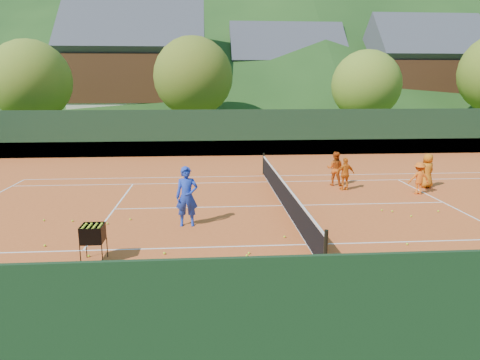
{
  "coord_description": "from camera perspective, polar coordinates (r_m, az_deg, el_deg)",
  "views": [
    {
      "loc": [
        -2.83,
        -15.69,
        4.58
      ],
      "look_at": [
        -1.67,
        0.0,
        1.06
      ],
      "focal_mm": 32.0,
      "sensor_mm": 36.0,
      "label": 1
    }
  ],
  "objects": [
    {
      "name": "ground",
      "position": [
        16.59,
        5.78,
        -3.48
      ],
      "size": [
        400.0,
        400.0,
        0.0
      ],
      "primitive_type": "plane",
      "color": "#2C4B17",
      "rests_on": "ground"
    },
    {
      "name": "clay_court",
      "position": [
        16.58,
        5.79,
        -3.45
      ],
      "size": [
        40.0,
        24.0,
        0.02
      ],
      "primitive_type": "cube",
      "color": "#C55220",
      "rests_on": "ground"
    },
    {
      "name": "coach",
      "position": [
        14.05,
        -7.1,
        -2.2
      ],
      "size": [
        0.72,
        0.48,
        1.98
      ],
      "primitive_type": "imported",
      "rotation": [
        0.0,
        0.0,
        0.0
      ],
      "color": "#1C38B9",
      "rests_on": "clay_court"
    },
    {
      "name": "student_a",
      "position": [
        20.13,
        12.56,
        1.5
      ],
      "size": [
        0.94,
        0.85,
        1.57
      ],
      "primitive_type": "imported",
      "rotation": [
        0.0,
        0.0,
        2.72
      ],
      "color": "#CF5212",
      "rests_on": "clay_court"
    },
    {
      "name": "student_b",
      "position": [
        19.32,
        13.86,
        0.78
      ],
      "size": [
        0.89,
        0.46,
        1.44
      ],
      "primitive_type": "imported",
      "rotation": [
        0.0,
        0.0,
        3.28
      ],
      "color": "orange",
      "rests_on": "clay_court"
    },
    {
      "name": "student_c",
      "position": [
        20.97,
        23.69,
        1.14
      ],
      "size": [
        0.89,
        0.74,
        1.55
      ],
      "primitive_type": "imported",
      "rotation": [
        0.0,
        0.0,
        3.53
      ],
      "color": "#CB6912",
      "rests_on": "clay_court"
    },
    {
      "name": "student_d",
      "position": [
        19.61,
        22.75,
        0.24
      ],
      "size": [
        0.9,
        0.54,
        1.38
      ],
      "primitive_type": "imported",
      "rotation": [
        0.0,
        0.0,
        3.11
      ],
      "color": "orange",
      "rests_on": "clay_court"
    },
    {
      "name": "tennis_ball_0",
      "position": [
        16.63,
        19.64,
        -3.94
      ],
      "size": [
        0.07,
        0.07,
        0.07
      ],
      "primitive_type": "sphere",
      "color": "#BDE626",
      "rests_on": "clay_court"
    },
    {
      "name": "tennis_ball_1",
      "position": [
        16.11,
        -24.68,
        -4.89
      ],
      "size": [
        0.07,
        0.07,
        0.07
      ],
      "primitive_type": "sphere",
      "color": "#BDE626",
      "rests_on": "clay_court"
    },
    {
      "name": "tennis_ball_2",
      "position": [
        12.08,
        -10.04,
        -9.59
      ],
      "size": [
        0.07,
        0.07,
        0.07
      ],
      "primitive_type": "sphere",
      "color": "#BDE626",
      "rests_on": "clay_court"
    },
    {
      "name": "tennis_ball_3",
      "position": [
        13.65,
        -24.58,
        -7.95
      ],
      "size": [
        0.07,
        0.07,
        0.07
      ],
      "primitive_type": "sphere",
      "color": "#BDE626",
      "rests_on": "clay_court"
    },
    {
      "name": "tennis_ball_4",
      "position": [
        16.27,
        21.87,
        -4.48
      ],
      "size": [
        0.07,
        0.07,
        0.07
      ],
      "primitive_type": "sphere",
      "color": "#BDE626",
      "rests_on": "clay_court"
    },
    {
      "name": "tennis_ball_6",
      "position": [
        8.64,
        19.38,
        -19.76
      ],
      "size": [
        0.07,
        0.07,
        0.07
      ],
      "primitive_type": "sphere",
      "color": "#BDE626",
      "rests_on": "clay_court"
    },
    {
      "name": "tennis_ball_7",
      "position": [
        16.63,
        18.38,
        -3.84
      ],
      "size": [
        0.07,
        0.07,
        0.07
      ],
      "primitive_type": "sphere",
      "color": "#BDE626",
      "rests_on": "clay_court"
    },
    {
      "name": "tennis_ball_9",
      "position": [
        13.19,
        5.96,
        -7.53
      ],
      "size": [
        0.07,
        0.07,
        0.07
      ],
      "primitive_type": "sphere",
      "color": "#BDE626",
      "rests_on": "clay_court"
    },
    {
      "name": "tennis_ball_10",
      "position": [
        15.66,
        -21.44,
        -5.09
      ],
      "size": [
        0.07,
        0.07,
        0.07
      ],
      "primitive_type": "sphere",
      "color": "#BDE626",
      "rests_on": "clay_court"
    },
    {
      "name": "tennis_ball_11",
      "position": [
        14.99,
        -17.25,
        -5.55
      ],
      "size": [
        0.07,
        0.07,
        0.07
      ],
      "primitive_type": "sphere",
      "color": "#BDE626",
      "rests_on": "clay_court"
    },
    {
      "name": "tennis_ball_12",
      "position": [
        10.11,
        1.64,
        -13.98
      ],
      "size": [
        0.07,
        0.07,
        0.07
      ],
      "primitive_type": "sphere",
      "color": "#BDE626",
      "rests_on": "clay_court"
    },
    {
      "name": "tennis_ball_13",
      "position": [
        9.87,
        17.19,
        -15.31
      ],
      "size": [
        0.07,
        0.07,
        0.07
      ],
      "primitive_type": "sphere",
      "color": "#BDE626",
      "rests_on": "clay_court"
    },
    {
      "name": "tennis_ball_14",
      "position": [
        15.24,
        -14.41,
        -5.08
      ],
      "size": [
        0.07,
        0.07,
        0.07
      ],
      "primitive_type": "sphere",
      "color": "#BDE626",
      "rests_on": "clay_court"
    },
    {
      "name": "tennis_ball_15",
      "position": [
        13.46,
        21.4,
        -7.95
      ],
      "size": [
        0.07,
        0.07,
        0.07
      ],
      "primitive_type": "sphere",
      "color": "#BDE626",
      "rests_on": "clay_court"
    },
    {
      "name": "tennis_ball_16",
      "position": [
        10.2,
        13.45,
        -14.11
      ],
      "size": [
        0.07,
        0.07,
        0.07
      ],
      "primitive_type": "sphere",
      "color": "#BDE626",
      "rests_on": "clay_court"
    },
    {
      "name": "tennis_ball_17",
      "position": [
        11.92,
        1.19,
        -9.72
      ],
      "size": [
        0.07,
        0.07,
        0.07
      ],
      "primitive_type": "sphere",
      "color": "#BDE626",
      "rests_on": "clay_court"
    },
    {
      "name": "tennis_ball_18",
      "position": [
        11.76,
        0.92,
        -10.03
      ],
      "size": [
        0.07,
        0.07,
        0.07
      ],
      "primitive_type": "sphere",
      "color": "#BDE626",
      "rests_on": "clay_court"
    },
    {
      "name": "tennis_ball_19",
      "position": [
        12.42,
        -19.53,
        -9.52
      ],
      "size": [
        0.07,
        0.07,
        0.07
      ],
      "primitive_type": "sphere",
      "color": "#BDE626",
      "rests_on": "clay_court"
    },
    {
      "name": "tennis_ball_20",
      "position": [
        8.44,
        14.75,
        -20.29
      ],
      "size": [
        0.07,
        0.07,
        0.07
      ],
      "primitive_type": "sphere",
      "color": "#BDE626",
      "rests_on": "clay_court"
    },
    {
      "name": "tennis_ball_22",
      "position": [
        9.38,
        15.7,
        -16.75
      ],
      "size": [
        0.07,
        0.07,
        0.07
      ],
      "primitive_type": "sphere",
      "color": "#BDE626",
      "rests_on": "clay_court"
    },
    {
      "name": "tennis_ball_23",
      "position": [
        11.19,
        14.54,
        -11.67
      ],
      "size": [
        0.07,
        0.07,
        0.07
      ],
      "primitive_type": "sphere",
      "color": "#BDE626",
      "rests_on": "clay_court"
    },
    {
      "name": "tennis_ball_24",
      "position": [
        17.26,
        24.92,
        -3.79
      ],
      "size": [
        0.07,
        0.07,
        0.07
      ],
      "primitive_type": "sphere",
      "color": "#BDE626",
      "rests_on": "clay_court"
    },
    {
      "name": "court_lines",
      "position": [
        16.58,
        5.79,
        -3.41
      ],
      "size": [
        23.83,
        11.03,
        0.0
      ],
      "color": "silver",
      "rests_on": "clay_court"
    },
    {
      "name": "tennis_net",
      "position": [
        16.45,
        5.82,
        -1.74
      ],
      "size": [
        0.1,
        12.07,
        1.1
      ],
      "color": "black",
      "rests_on": "clay_court"
    },
    {
      "name": "perimeter_fence",
      "position": [
        16.28,
        5.88,
        0.81
      ],
      "size": [
        40.4,
        24.24,
        3.0
      ],
      "color": "black",
      "rests_on": "clay_court"
    },
    {
      "name": "ball_hopper",
      "position": [
        11.86,
        -19.04,
        -6.87
      ],
      "size": [
        0.57,
        0.57,
        1.0
      ],
      "color": "black",
      "rests_on": "clay_court"
    },
    {
      "name": "chalet_left",
      "position": [
        46.26,
        -13.52,
        13.6
      ],
      "size": [
        13.8,
        9.93,
        12.92
      ],
      "color": "beige",
      "rests_on": "ground"
    },
    {
      "name": "chalet_mid",
      "position": [
        50.47,
        6.02,
        13.01
      ],
      "size": [
        12.65,
        8.82,
        11.45
      ],
      "color": "beige",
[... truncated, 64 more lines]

